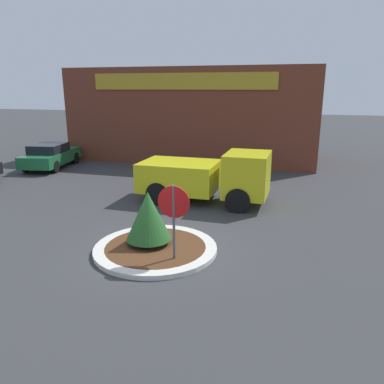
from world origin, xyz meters
The scene contains 7 objects.
ground_plane centered at (0.00, 0.00, 0.00)m, with size 120.00×120.00×0.00m, color #38383A.
traffic_island centered at (0.00, 0.00, 0.07)m, with size 3.47×3.47×0.13m.
stop_sign centered at (0.75, -0.58, 1.47)m, with size 0.84×0.07×2.12m.
island_shrub centered at (-0.26, 0.16, 0.97)m, with size 1.29×1.29×1.53m.
utility_truck centered at (0.26, 5.02, 1.06)m, with size 5.12×2.33×2.06m.
storefront_building centered at (-2.84, 14.55, 2.81)m, with size 15.12×6.07×5.61m.
parked_sedan_green centered at (-9.92, 9.07, 0.72)m, with size 2.53×4.52×1.40m.
Camera 1 is at (3.66, -9.09, 4.45)m, focal length 35.00 mm.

